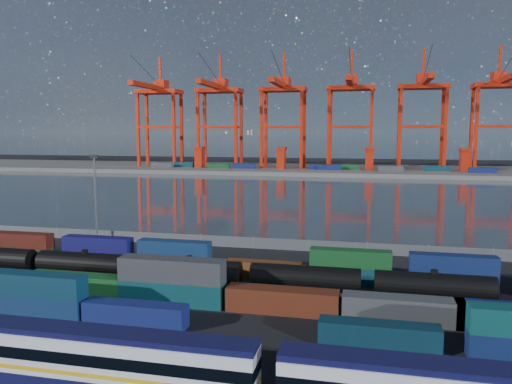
# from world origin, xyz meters

# --- Properties ---
(ground) EXTENTS (700.00, 700.00, 0.00)m
(ground) POSITION_xyz_m (0.00, 0.00, 0.00)
(ground) COLOR black
(ground) RESTS_ON ground
(harbor_water) EXTENTS (700.00, 700.00, 0.00)m
(harbor_water) POSITION_xyz_m (0.00, 105.00, 0.01)
(harbor_water) COLOR #2F3B43
(harbor_water) RESTS_ON ground
(far_quay) EXTENTS (700.00, 70.00, 2.00)m
(far_quay) POSITION_xyz_m (0.00, 210.00, 1.00)
(far_quay) COLOR #514F4C
(far_quay) RESTS_ON ground
(distant_mountains) EXTENTS (2470.00, 1100.00, 520.00)m
(distant_mountains) POSITION_xyz_m (63.02, 1600.00, 220.29)
(distant_mountains) COLOR #1E2630
(distant_mountains) RESTS_ON ground
(passenger_train) EXTENTS (76.34, 3.01, 5.15)m
(passenger_train) POSITION_xyz_m (0.07, -23.45, 2.59)
(passenger_train) COLOR silver
(passenger_train) RESTS_ON ground
(container_row_south) EXTENTS (139.65, 2.35, 5.00)m
(container_row_south) POSITION_xyz_m (6.07, -10.04, 2.09)
(container_row_south) COLOR #3B3D40
(container_row_south) RESTS_ON ground
(container_row_mid) EXTENTS (142.37, 2.65, 5.65)m
(container_row_mid) POSITION_xyz_m (-0.67, -2.66, 1.67)
(container_row_mid) COLOR #474A4D
(container_row_mid) RESTS_ON ground
(container_row_north) EXTENTS (140.12, 2.25, 4.79)m
(container_row_north) POSITION_xyz_m (-6.50, 10.40, 2.13)
(container_row_north) COLOR navy
(container_row_north) RESTS_ON ground
(tanker_string) EXTENTS (107.44, 3.10, 4.44)m
(tanker_string) POSITION_xyz_m (-18.61, 3.54, 2.23)
(tanker_string) COLOR black
(tanker_string) RESTS_ON ground
(waterfront_fence) EXTENTS (160.12, 0.12, 2.20)m
(waterfront_fence) POSITION_xyz_m (-0.00, 28.00, 1.00)
(waterfront_fence) COLOR #595B5E
(waterfront_fence) RESTS_ON ground
(yard_light_mast) EXTENTS (1.60, 0.40, 16.60)m
(yard_light_mast) POSITION_xyz_m (-30.00, 26.00, 9.30)
(yard_light_mast) COLOR slate
(yard_light_mast) RESTS_ON ground
(gantry_cranes) EXTENTS (199.00, 46.07, 62.39)m
(gantry_cranes) POSITION_xyz_m (-7.50, 203.34, 38.25)
(gantry_cranes) COLOR red
(gantry_cranes) RESTS_ON ground
(quay_containers) EXTENTS (172.58, 10.99, 2.60)m
(quay_containers) POSITION_xyz_m (-11.00, 195.46, 3.30)
(quay_containers) COLOR navy
(quay_containers) RESTS_ON far_quay
(straddle_carriers) EXTENTS (140.00, 7.00, 11.10)m
(straddle_carriers) POSITION_xyz_m (-2.50, 200.00, 7.82)
(straddle_carriers) COLOR red
(straddle_carriers) RESTS_ON far_quay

